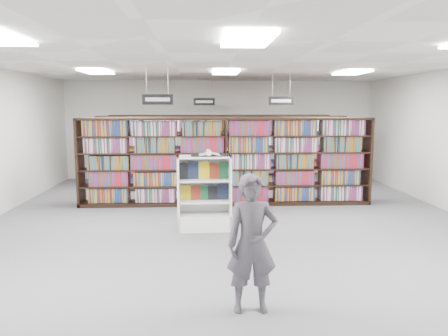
{
  "coord_description": "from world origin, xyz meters",
  "views": [
    {
      "loc": [
        -0.54,
        -8.42,
        2.36
      ],
      "look_at": [
        -0.11,
        0.5,
        1.1
      ],
      "focal_mm": 35.0,
      "sensor_mm": 36.0,
      "label": 1
    }
  ],
  "objects_px": {
    "endcap_display": "(204,204)",
    "shopper": "(252,244)",
    "bookshelf_row_near": "(226,161)",
    "open_book": "(209,154)"
  },
  "relations": [
    {
      "from": "endcap_display",
      "to": "shopper",
      "type": "relative_size",
      "value": 0.89
    },
    {
      "from": "bookshelf_row_near",
      "to": "open_book",
      "type": "distance_m",
      "value": 2.23
    },
    {
      "from": "bookshelf_row_near",
      "to": "open_book",
      "type": "relative_size",
      "value": 9.67
    },
    {
      "from": "endcap_display",
      "to": "open_book",
      "type": "height_order",
      "value": "open_book"
    },
    {
      "from": "bookshelf_row_near",
      "to": "shopper",
      "type": "distance_m",
      "value": 5.63
    },
    {
      "from": "bookshelf_row_near",
      "to": "endcap_display",
      "type": "xyz_separation_m",
      "value": [
        -0.53,
        -2.17,
        -0.57
      ]
    },
    {
      "from": "endcap_display",
      "to": "shopper",
      "type": "xyz_separation_m",
      "value": [
        0.54,
        -3.46,
        0.32
      ]
    },
    {
      "from": "open_book",
      "to": "shopper",
      "type": "xyz_separation_m",
      "value": [
        0.44,
        -3.48,
        -0.66
      ]
    },
    {
      "from": "shopper",
      "to": "bookshelf_row_near",
      "type": "bearing_deg",
      "value": 88.12
    },
    {
      "from": "bookshelf_row_near",
      "to": "endcap_display",
      "type": "bearing_deg",
      "value": -103.65
    }
  ]
}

